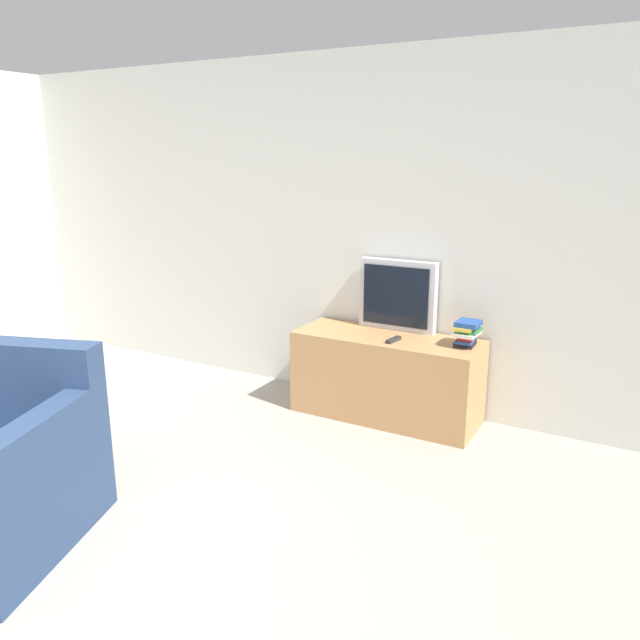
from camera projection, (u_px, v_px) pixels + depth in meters
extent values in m
cube|color=silver|center=(314.00, 229.00, 4.88)|extent=(9.00, 0.06, 2.60)
cube|color=tan|center=(386.00, 377.00, 4.53)|extent=(1.34, 0.50, 0.61)
cube|color=silver|center=(398.00, 295.00, 4.56)|extent=(0.58, 0.08, 0.52)
cube|color=black|center=(395.00, 296.00, 4.52)|extent=(0.50, 0.01, 0.44)
cube|color=navy|center=(47.00, 485.00, 2.95)|extent=(0.44, 0.96, 0.72)
cube|color=black|center=(465.00, 343.00, 4.23)|extent=(0.13, 0.17, 0.03)
cube|color=#23478E|center=(465.00, 340.00, 4.21)|extent=(0.12, 0.18, 0.02)
cube|color=#B72D28|center=(467.00, 336.00, 4.21)|extent=(0.12, 0.18, 0.03)
cube|color=silver|center=(467.00, 333.00, 4.19)|extent=(0.15, 0.22, 0.02)
cube|color=#2D753D|center=(469.00, 330.00, 4.19)|extent=(0.15, 0.18, 0.02)
cube|color=gold|center=(466.00, 327.00, 4.19)|extent=(0.13, 0.22, 0.02)
cube|color=#23478E|center=(468.00, 323.00, 4.17)|extent=(0.15, 0.18, 0.03)
cube|color=#2D2D2D|center=(394.00, 340.00, 4.32)|extent=(0.06, 0.16, 0.02)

